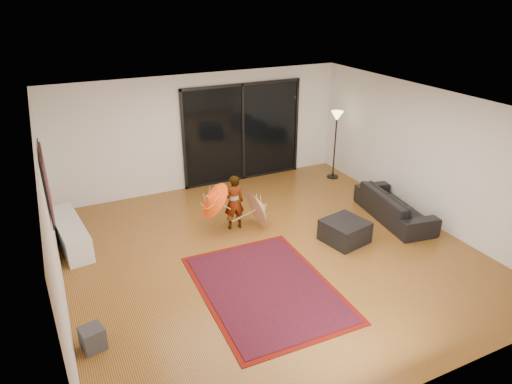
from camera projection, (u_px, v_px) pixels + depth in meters
floor at (271, 253)px, 8.35m from camera, size 7.00×7.00×0.00m
ceiling at (273, 107)px, 7.24m from camera, size 7.00×7.00×0.00m
wall_back at (203, 132)px, 10.67m from camera, size 7.00×0.00×7.00m
wall_front at (420, 301)px, 4.91m from camera, size 7.00×0.00×7.00m
wall_left at (51, 227)px, 6.42m from camera, size 0.00×7.00×7.00m
wall_right at (426, 155)px, 9.17m from camera, size 0.00×7.00×7.00m
sliding_door at (243, 133)px, 11.10m from camera, size 3.06×0.07×2.40m
painting at (46, 182)px, 7.13m from camera, size 0.04×1.28×1.08m
media_console at (70, 233)px, 8.51m from camera, size 0.63×1.77×0.48m
speaker at (93, 338)px, 6.08m from camera, size 0.35×0.35×0.33m
persian_rug at (266, 288)px, 7.35m from camera, size 2.09×2.87×0.02m
sofa at (394, 205)px, 9.47m from camera, size 1.07×2.11×0.59m
ottoman at (345, 231)px, 8.65m from camera, size 0.87×0.87×0.42m
floor_lamp at (336, 126)px, 11.12m from camera, size 0.29×0.29×1.71m
child at (234, 202)px, 8.98m from camera, size 0.44×0.31×1.14m
parasol_orange at (208, 201)px, 8.65m from camera, size 0.60×0.75×0.84m
parasol_white at (264, 203)px, 9.12m from camera, size 0.53×0.81×0.87m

